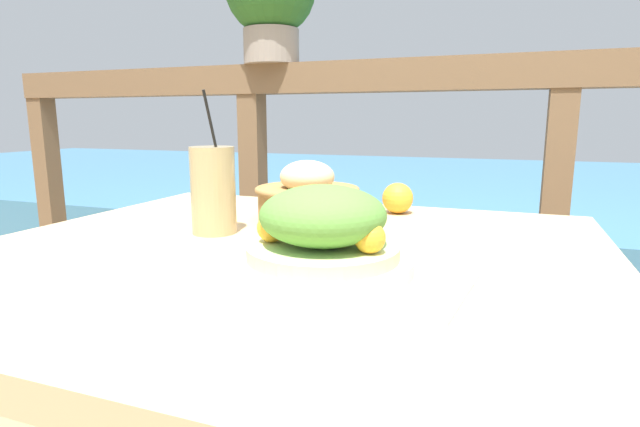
{
  "coord_description": "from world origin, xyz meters",
  "views": [
    {
      "loc": [
        0.33,
        -0.71,
        0.94
      ],
      "look_at": [
        0.06,
        -0.01,
        0.8
      ],
      "focal_mm": 28.0,
      "sensor_mm": 36.0,
      "label": 1
    }
  ],
  "objects": [
    {
      "name": "orange_near_basket",
      "position": [
        0.11,
        0.35,
        0.77
      ],
      "size": [
        0.07,
        0.07,
        0.07
      ],
      "color": "#F9A328",
      "rests_on": "patio_table"
    },
    {
      "name": "patio_table",
      "position": [
        0.0,
        0.0,
        0.64
      ],
      "size": [
        1.0,
        0.9,
        0.74
      ],
      "color": "tan",
      "rests_on": "ground_plane"
    },
    {
      "name": "railing_fence",
      "position": [
        0.0,
        0.75,
        0.79
      ],
      "size": [
        2.8,
        0.08,
        1.11
      ],
      "color": "brown",
      "rests_on": "ground_plane"
    },
    {
      "name": "fork",
      "position": [
        0.28,
        -0.14,
        0.74
      ],
      "size": [
        0.04,
        0.18,
        0.0
      ],
      "color": "silver",
      "rests_on": "patio_table"
    },
    {
      "name": "salad_plate",
      "position": [
        0.1,
        -0.11,
        0.79
      ],
      "size": [
        0.24,
        0.24,
        0.12
      ],
      "color": "white",
      "rests_on": "patio_table"
    },
    {
      "name": "drink_glass",
      "position": [
        -0.16,
        0.05,
        0.82
      ],
      "size": [
        0.08,
        0.08,
        0.25
      ],
      "color": "tan",
      "rests_on": "patio_table"
    },
    {
      "name": "bread_basket",
      "position": [
        -0.05,
        0.22,
        0.79
      ],
      "size": [
        0.21,
        0.21,
        0.12
      ],
      "color": "olive",
      "rests_on": "patio_table"
    },
    {
      "name": "sea_backdrop",
      "position": [
        0.0,
        3.25,
        0.25
      ],
      "size": [
        12.0,
        4.0,
        0.49
      ],
      "color": "teal",
      "rests_on": "ground_plane"
    }
  ]
}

